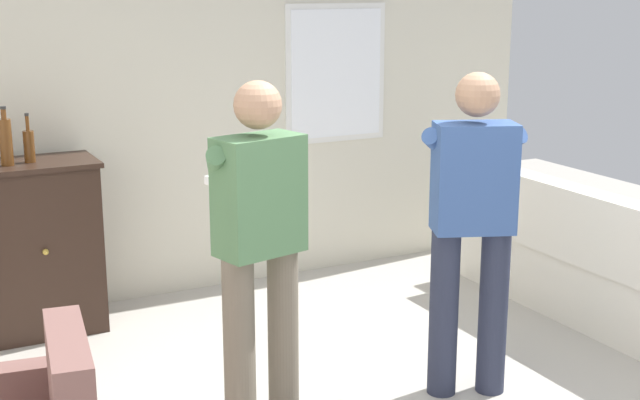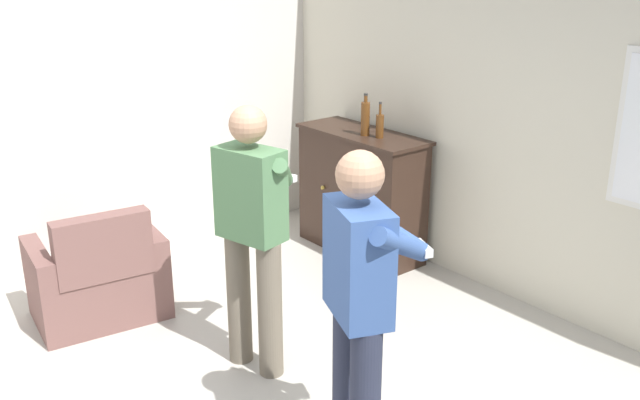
% 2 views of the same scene
% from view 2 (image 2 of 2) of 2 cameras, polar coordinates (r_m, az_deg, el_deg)
% --- Properties ---
extents(wall_back_with_window, '(5.20, 0.15, 2.80)m').
position_cam_2_polar(wall_back_with_window, '(5.22, 17.26, 6.40)').
color(wall_back_with_window, beige).
rests_on(wall_back_with_window, ground).
extents(wall_side_left, '(0.12, 5.20, 2.80)m').
position_cam_2_polar(wall_side_left, '(5.82, -22.54, 7.06)').
color(wall_side_left, silver).
rests_on(wall_side_left, ground).
extents(armchair, '(0.75, 0.96, 0.85)m').
position_cam_2_polar(armchair, '(5.30, -17.25, -6.18)').
color(armchair, brown).
rests_on(armchair, ground).
extents(sideboard_cabinet, '(1.21, 0.49, 1.07)m').
position_cam_2_polar(sideboard_cabinet, '(6.10, 3.31, 0.59)').
color(sideboard_cabinet, black).
rests_on(sideboard_cabinet, ground).
extents(bottle_wine_green, '(0.07, 0.07, 0.35)m').
position_cam_2_polar(bottle_wine_green, '(5.81, 3.65, 6.56)').
color(bottle_wine_green, '#593314').
rests_on(bottle_wine_green, sideboard_cabinet).
extents(bottle_liquor_amber, '(0.06, 0.06, 0.29)m').
position_cam_2_polar(bottle_liquor_amber, '(5.75, 4.81, 5.98)').
color(bottle_liquor_amber, '#593314').
rests_on(bottle_liquor_amber, sideboard_cabinet).
extents(person_standing_left, '(0.54, 0.51, 1.68)m').
position_cam_2_polar(person_standing_left, '(4.25, -5.39, -2.25)').
color(person_standing_left, '#6B6051').
rests_on(person_standing_left, ground).
extents(person_standing_right, '(0.52, 0.52, 1.68)m').
position_cam_2_polar(person_standing_right, '(3.37, 3.20, -8.26)').
color(person_standing_right, '#282D42').
rests_on(person_standing_right, ground).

